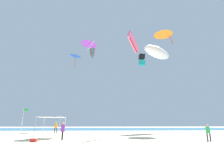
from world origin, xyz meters
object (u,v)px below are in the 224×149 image
object	(u,v)px
person_leftmost	(208,131)
person_near_tent	(63,129)
canopy_tent	(52,118)
kite_inflatable_white	(157,52)
kite_diamond_blue	(75,57)
kite_octopus_teal	(92,47)
kite_delta_purple	(89,43)
kite_parafoil_pink	(133,43)
kite_delta_orange	(163,33)
banner_flag	(23,120)
person_central	(56,126)
kite_box_black	(142,60)
cooler_box	(34,140)

from	to	relation	value
person_leftmost	person_near_tent	bearing A→B (deg)	50.96
canopy_tent	kite_inflatable_white	xyz separation A→B (m)	(17.84, 12.81, 14.33)
kite_diamond_blue	kite_inflatable_white	distance (m)	19.23
person_leftmost	kite_octopus_teal	bearing A→B (deg)	-4.66
person_near_tent	kite_delta_purple	bearing A→B (deg)	-27.50
person_near_tent	kite_diamond_blue	bearing A→B (deg)	-1.70
kite_diamond_blue	kite_parafoil_pink	distance (m)	18.15
kite_delta_orange	person_leftmost	bearing A→B (deg)	79.68
kite_inflatable_white	banner_flag	bearing A→B (deg)	169.37
person_central	kite_parafoil_pink	world-z (taller)	kite_parafoil_pink
person_leftmost	kite_box_black	distance (m)	30.57
person_near_tent	kite_octopus_teal	distance (m)	33.63
kite_delta_purple	kite_octopus_teal	distance (m)	21.68
kite_diamond_blue	person_central	bearing A→B (deg)	6.38
canopy_tent	kite_box_black	size ratio (longest dim) A/B	0.91
person_near_tent	kite_delta_orange	bearing A→B (deg)	-67.49
banner_flag	person_near_tent	bearing A→B (deg)	-30.41
kite_parafoil_pink	kite_box_black	xyz separation A→B (m)	(5.27, 17.47, 3.58)
person_near_tent	kite_box_black	distance (m)	32.34
kite_delta_orange	kite_parafoil_pink	bearing A→B (deg)	24.16
person_central	kite_delta_orange	distance (m)	26.56
canopy_tent	kite_octopus_teal	size ratio (longest dim) A/B	0.68
kite_octopus_teal	kite_inflatable_white	bearing A→B (deg)	3.85
canopy_tent	kite_delta_orange	world-z (taller)	kite_delta_orange
canopy_tent	person_near_tent	distance (m)	3.04
person_central	kite_octopus_teal	world-z (taller)	kite_octopus_teal
kite_diamond_blue	kite_octopus_teal	size ratio (longest dim) A/B	0.75
kite_delta_purple	kite_delta_orange	bearing A→B (deg)	-95.75
kite_parafoil_pink	kite_octopus_teal	xyz separation A→B (m)	(-8.36, 19.84, 8.12)
person_near_tent	kite_delta_orange	xyz separation A→B (m)	(15.76, 9.93, 17.49)
kite_delta_orange	kite_delta_purple	bearing A→B (deg)	9.62
kite_inflatable_white	kite_box_black	size ratio (longest dim) A/B	2.70
kite_delta_purple	kite_octopus_teal	world-z (taller)	kite_octopus_teal
kite_octopus_teal	person_central	bearing A→B (deg)	-70.28
canopy_tent	kite_delta_purple	world-z (taller)	kite_delta_purple
person_leftmost	kite_parafoil_pink	bearing A→B (deg)	5.01
person_near_tent	banner_flag	distance (m)	7.00
person_central	kite_box_black	distance (m)	27.42
person_leftmost	cooler_box	bearing A→B (deg)	58.38
kite_delta_purple	kite_inflatable_white	size ratio (longest dim) A/B	0.40
kite_box_black	kite_delta_purple	bearing A→B (deg)	-38.48
cooler_box	kite_delta_orange	bearing A→B (deg)	33.46
banner_flag	kite_diamond_blue	bearing A→B (deg)	78.55
person_near_tent	person_leftmost	size ratio (longest dim) A/B	1.13
kite_box_black	cooler_box	bearing A→B (deg)	-36.26
person_central	kite_box_black	size ratio (longest dim) A/B	0.60
person_central	kite_parafoil_pink	size ratio (longest dim) A/B	0.51
kite_delta_purple	kite_delta_orange	xyz separation A→B (m)	(13.88, 4.08, 4.34)
kite_parafoil_pink	kite_inflatable_white	world-z (taller)	kite_inflatable_white
person_central	kite_octopus_teal	size ratio (longest dim) A/B	0.45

